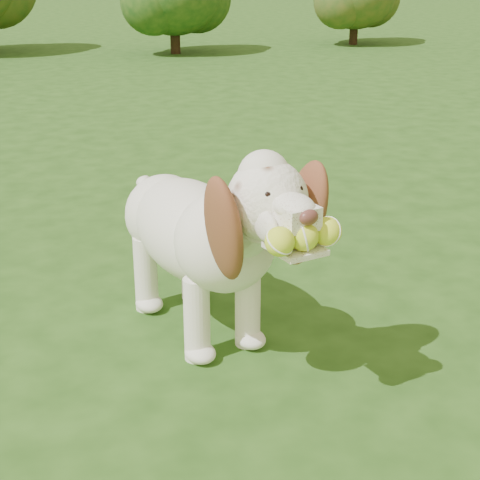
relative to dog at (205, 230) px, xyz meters
name	(u,v)px	position (x,y,z in m)	size (l,w,h in m)	color
ground	(195,270)	(0.14, 0.66, -0.46)	(80.00, 80.00, 0.00)	#214413
dog	(205,230)	(0.00, 0.00, 0.00)	(0.60, 1.34, 0.87)	white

